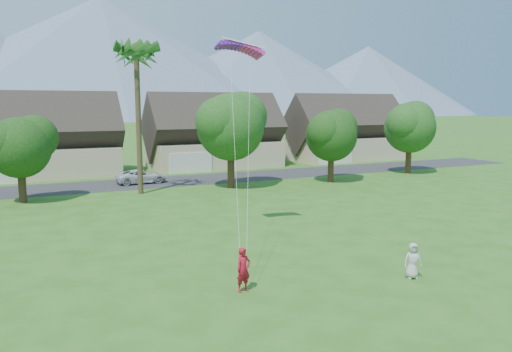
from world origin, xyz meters
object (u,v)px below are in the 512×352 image
parked_car (141,176)px  kite_flyer (243,270)px  watcher (413,261)px  parafoil_kite (240,46)px

parked_car → kite_flyer: bearing=172.1°
kite_flyer → parked_car: 29.52m
kite_flyer → watcher: kite_flyer is taller
parked_car → parafoil_kite: size_ratio=1.76×
watcher → parafoil_kite: (-3.82, 9.82, 9.82)m
parafoil_kite → watcher: bearing=-63.9°
parked_car → watcher: bearing=-174.4°
kite_flyer → parked_car: kite_flyer is taller
kite_flyer → parafoil_kite: 13.10m
watcher → parked_car: (-4.86, 31.13, -0.13)m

